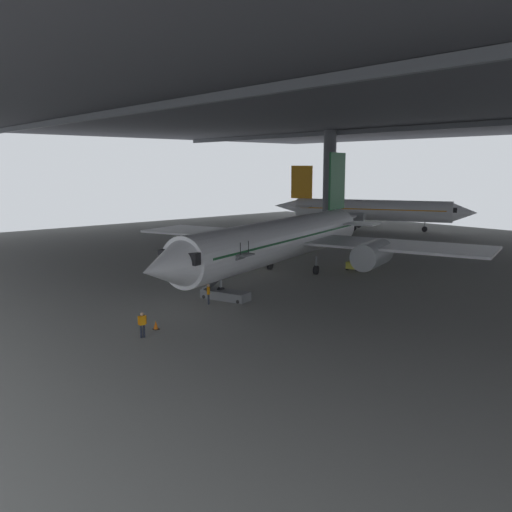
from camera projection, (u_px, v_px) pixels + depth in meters
ground_plane at (280, 273)px, 54.81m from camera, size 110.00×110.00×0.00m
hangar_structure at (369, 110)px, 61.16m from camera, size 121.00×99.00×17.45m
airplane_main at (282, 239)px, 53.01m from camera, size 37.98×38.35×12.18m
boarding_stairs at (226, 290)px, 43.91m from camera, size 4.57×2.68×4.81m
crew_worker_near_nose at (142, 323)px, 34.02m from camera, size 0.32×0.53×1.63m
crew_worker_by_stairs at (208, 293)px, 42.36m from camera, size 0.45×0.40×1.59m
airplane_distant at (368, 210)px, 92.40m from camera, size 31.42×31.70×10.76m
traffic_cone_orange at (156, 325)px, 35.83m from camera, size 0.36×0.36×0.60m
baggage_tug at (356, 265)px, 56.71m from camera, size 1.70×2.41×0.90m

